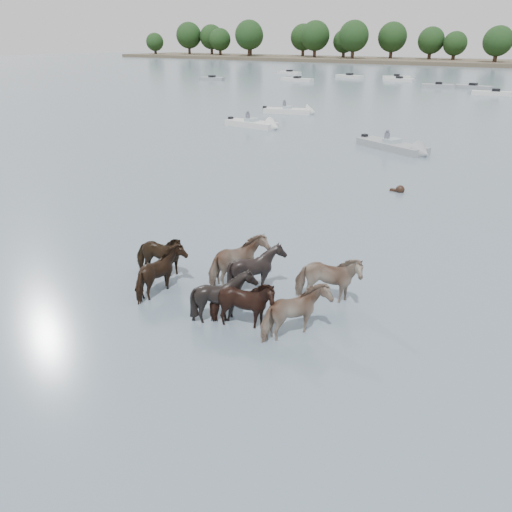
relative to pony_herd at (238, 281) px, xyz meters
The scene contains 8 objects.
ground 2.97m from the pony_herd, 163.20° to the right, with size 400.00×400.00×0.00m, color slate.
shoreline 165.97m from the pony_herd, 116.01° to the left, with size 160.00×30.00×1.00m, color #4C4233.
pony_herd is the anchor object (origin of this frame).
swimming_pony 13.75m from the pony_herd, 90.25° to the left, with size 0.72×0.44×0.44m.
motorboat_a 30.82m from the pony_herd, 122.78° to the left, with size 5.33×1.89×1.92m.
motorboat_b 23.46m from the pony_herd, 98.22° to the left, with size 5.96×3.79×1.92m.
motorboat_f 39.66m from the pony_herd, 117.70° to the left, with size 5.44×3.24×1.92m.
treeline 167.22m from the pony_herd, 117.11° to the left, with size 146.76×20.55×12.49m.
Camera 1 is at (10.50, -9.67, 7.11)m, focal length 35.48 mm.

